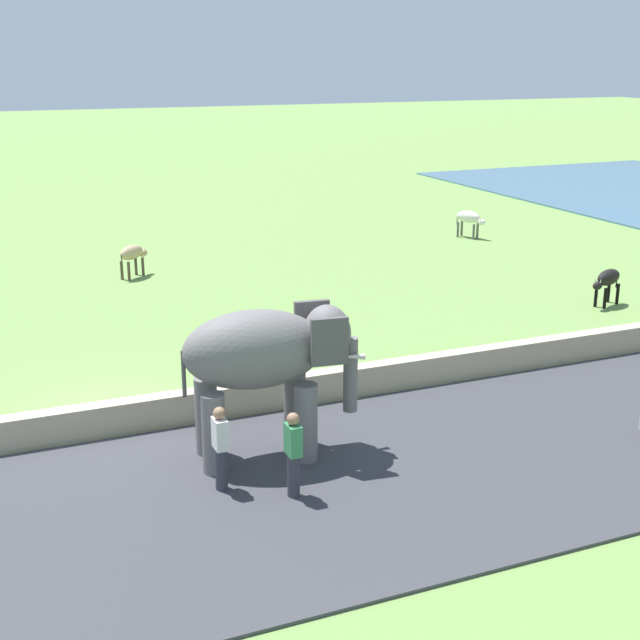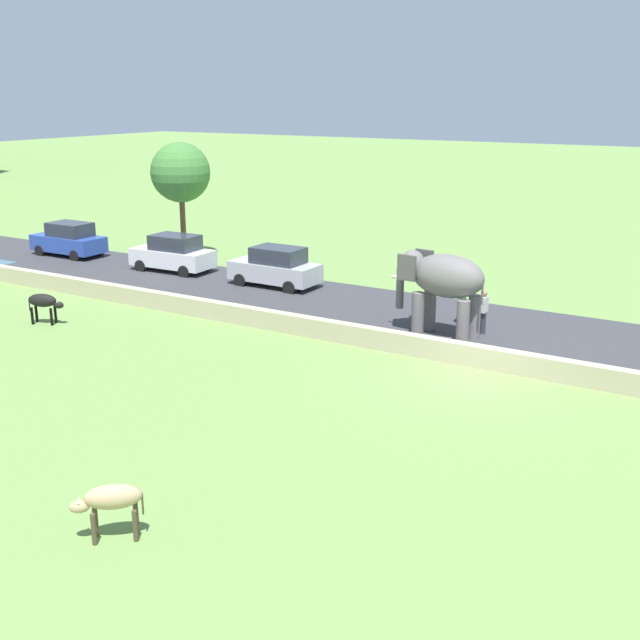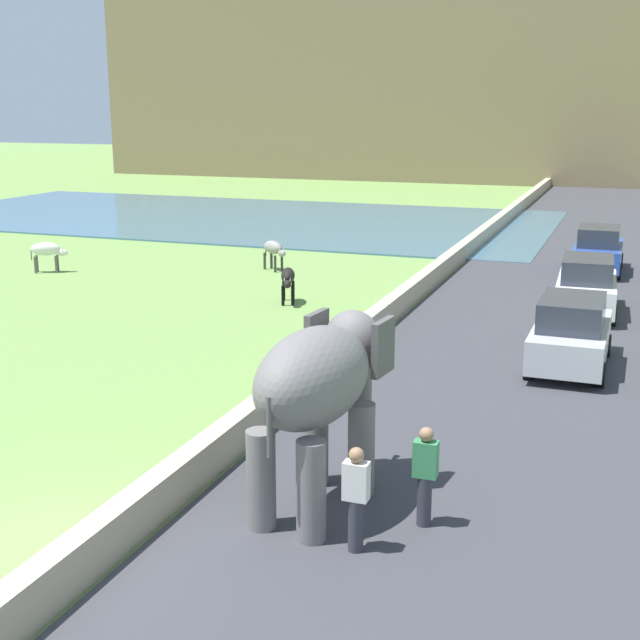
{
  "view_description": "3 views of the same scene",
  "coord_description": "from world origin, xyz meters",
  "px_view_note": "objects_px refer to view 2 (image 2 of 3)",
  "views": [
    {
      "loc": [
        18.07,
        -2.61,
        7.51
      ],
      "look_at": [
        -0.44,
        5.21,
        1.37
      ],
      "focal_mm": 49.13,
      "sensor_mm": 36.0,
      "label": 1
    },
    {
      "loc": [
        -21.18,
        -7.28,
        8.33
      ],
      "look_at": [
        -0.58,
        4.96,
        1.27
      ],
      "focal_mm": 43.73,
      "sensor_mm": 36.0,
      "label": 2
    },
    {
      "loc": [
        7.81,
        -9.37,
        6.25
      ],
      "look_at": [
        1.38,
        8.1,
        1.57
      ],
      "focal_mm": 48.35,
      "sensor_mm": 36.0,
      "label": 3
    }
  ],
  "objects_px": {
    "person_trailing": "(483,311)",
    "car_white": "(173,254)",
    "person_beside_elephant": "(462,303)",
    "cow_tan": "(110,500)",
    "car_silver": "(276,267)",
    "car_blue": "(69,240)",
    "elephant": "(442,281)",
    "cow_black": "(44,302)"
  },
  "relations": [
    {
      "from": "elephant",
      "to": "car_white",
      "type": "xyz_separation_m",
      "value": [
        3.13,
        14.88,
        -1.14
      ]
    },
    {
      "from": "person_trailing",
      "to": "cow_tan",
      "type": "distance_m",
      "value": 16.34
    },
    {
      "from": "car_silver",
      "to": "person_trailing",
      "type": "bearing_deg",
      "value": -101.77
    },
    {
      "from": "person_beside_elephant",
      "to": "cow_tan",
      "type": "bearing_deg",
      "value": 177.94
    },
    {
      "from": "person_beside_elephant",
      "to": "car_blue",
      "type": "height_order",
      "value": "car_blue"
    },
    {
      "from": "person_trailing",
      "to": "car_silver",
      "type": "xyz_separation_m",
      "value": [
        2.13,
        10.23,
        0.03
      ]
    },
    {
      "from": "person_beside_elephant",
      "to": "car_white",
      "type": "xyz_separation_m",
      "value": [
        1.4,
        15.01,
        0.03
      ]
    },
    {
      "from": "person_beside_elephant",
      "to": "cow_black",
      "type": "distance_m",
      "value": 15.42
    },
    {
      "from": "car_white",
      "to": "car_silver",
      "type": "height_order",
      "value": "same"
    },
    {
      "from": "car_white",
      "to": "person_trailing",
      "type": "bearing_deg",
      "value": -97.55
    },
    {
      "from": "car_silver",
      "to": "cow_tan",
      "type": "distance_m",
      "value": 20.27
    },
    {
      "from": "person_trailing",
      "to": "cow_tan",
      "type": "relative_size",
      "value": 1.28
    },
    {
      "from": "elephant",
      "to": "car_silver",
      "type": "bearing_deg",
      "value": 70.88
    },
    {
      "from": "person_beside_elephant",
      "to": "cow_black",
      "type": "xyz_separation_m",
      "value": [
        -7.69,
        13.37,
        -0.04
      ]
    },
    {
      "from": "car_silver",
      "to": "car_blue",
      "type": "xyz_separation_m",
      "value": [
        0.0,
        12.96,
        0.0
      ]
    },
    {
      "from": "car_white",
      "to": "cow_tan",
      "type": "distance_m",
      "value": 23.36
    },
    {
      "from": "person_beside_elephant",
      "to": "person_trailing",
      "type": "bearing_deg",
      "value": -123.97
    },
    {
      "from": "person_trailing",
      "to": "car_white",
      "type": "distance_m",
      "value": 16.24
    },
    {
      "from": "car_blue",
      "to": "cow_black",
      "type": "height_order",
      "value": "car_blue"
    },
    {
      "from": "person_beside_elephant",
      "to": "elephant",
      "type": "bearing_deg",
      "value": 175.51
    },
    {
      "from": "car_blue",
      "to": "cow_black",
      "type": "bearing_deg",
      "value": -136.13
    },
    {
      "from": "car_silver",
      "to": "cow_black",
      "type": "relative_size",
      "value": 2.84
    },
    {
      "from": "elephant",
      "to": "person_trailing",
      "type": "bearing_deg",
      "value": -51.03
    },
    {
      "from": "person_trailing",
      "to": "elephant",
      "type": "bearing_deg",
      "value": 128.97
    },
    {
      "from": "person_beside_elephant",
      "to": "person_trailing",
      "type": "height_order",
      "value": "same"
    },
    {
      "from": "elephant",
      "to": "cow_tan",
      "type": "bearing_deg",
      "value": 178.21
    },
    {
      "from": "person_trailing",
      "to": "car_silver",
      "type": "bearing_deg",
      "value": 78.23
    },
    {
      "from": "car_silver",
      "to": "cow_tan",
      "type": "xyz_separation_m",
      "value": [
        -18.39,
        -8.53,
        -0.06
      ]
    },
    {
      "from": "person_beside_elephant",
      "to": "car_blue",
      "type": "distance_m",
      "value": 22.15
    },
    {
      "from": "car_silver",
      "to": "cow_black",
      "type": "height_order",
      "value": "car_silver"
    },
    {
      "from": "elephant",
      "to": "person_trailing",
      "type": "relative_size",
      "value": 2.17
    },
    {
      "from": "person_beside_elephant",
      "to": "car_silver",
      "type": "relative_size",
      "value": 0.41
    },
    {
      "from": "elephant",
      "to": "car_silver",
      "type": "height_order",
      "value": "elephant"
    },
    {
      "from": "person_beside_elephant",
      "to": "car_white",
      "type": "distance_m",
      "value": 15.08
    },
    {
      "from": "elephant",
      "to": "car_silver",
      "type": "distance_m",
      "value": 9.6
    },
    {
      "from": "person_beside_elephant",
      "to": "cow_black",
      "type": "bearing_deg",
      "value": 119.92
    },
    {
      "from": "car_blue",
      "to": "person_trailing",
      "type": "bearing_deg",
      "value": -95.25
    },
    {
      "from": "person_trailing",
      "to": "car_silver",
      "type": "relative_size",
      "value": 0.41
    },
    {
      "from": "car_silver",
      "to": "cow_tan",
      "type": "relative_size",
      "value": 3.15
    },
    {
      "from": "person_beside_elephant",
      "to": "car_blue",
      "type": "bearing_deg",
      "value": 86.38
    },
    {
      "from": "elephant",
      "to": "car_blue",
      "type": "relative_size",
      "value": 0.89
    },
    {
      "from": "elephant",
      "to": "cow_tan",
      "type": "distance_m",
      "value": 15.32
    }
  ]
}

